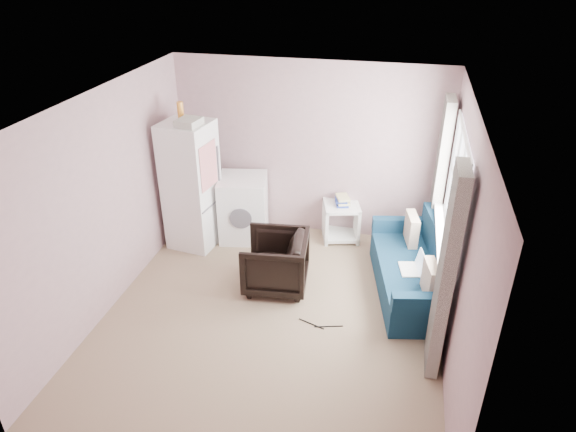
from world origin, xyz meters
name	(u,v)px	position (x,y,z in m)	size (l,w,h in m)	color
room	(273,221)	(0.02, 0.01, 1.25)	(3.84, 4.24, 2.54)	#9C8166
armchair	(275,259)	(-0.10, 0.57, 0.39)	(0.76, 0.71, 0.78)	black
fridge	(191,185)	(-1.47, 1.34, 0.91)	(0.70, 0.69, 2.03)	white
washing_machine	(243,207)	(-0.85, 1.66, 0.49)	(0.77, 0.77, 0.93)	white
side_table	(341,218)	(0.53, 1.93, 0.32)	(0.61, 0.61, 0.68)	white
sofa	(418,272)	(1.62, 0.83, 0.30)	(1.16, 1.94, 0.81)	navy
window_dressing	(442,220)	(1.78, 0.70, 1.11)	(0.17, 2.62, 2.18)	white
floor_cables	(320,325)	(0.57, -0.06, 0.01)	(0.51, 0.12, 0.01)	black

